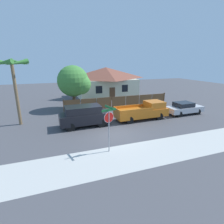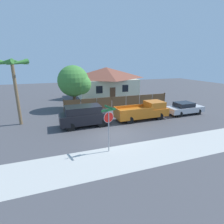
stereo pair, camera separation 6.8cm
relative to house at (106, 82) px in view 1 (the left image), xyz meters
The scene contains 10 objects.
ground_plane 16.63m from the house, 105.40° to the right, with size 80.00×80.00×0.00m, color #47474C.
sidewalk_strip 20.09m from the house, 102.65° to the right, with size 36.00×3.20×0.01m.
wooden_fence 7.99m from the house, 95.33° to the right, with size 14.10×0.12×1.58m.
house is the anchor object (origin of this frame).
oak_tree 8.99m from the house, 133.01° to the right, with size 4.00×3.81×5.43m.
palm_tree 16.20m from the house, 138.80° to the right, with size 2.98×3.20×6.09m.
red_suv 14.59m from the house, 115.75° to the right, with size 4.57×1.96×1.96m.
orange_pickup 13.18m from the house, 90.32° to the right, with size 5.58×1.95×1.83m.
parked_sedan 14.18m from the house, 68.37° to the right, with size 4.24×1.78×1.41m.
stop_sign 19.23m from the house, 107.15° to the right, with size 1.02×0.92×3.15m.
Camera 1 is at (-4.69, -12.59, 5.84)m, focal length 28.00 mm.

